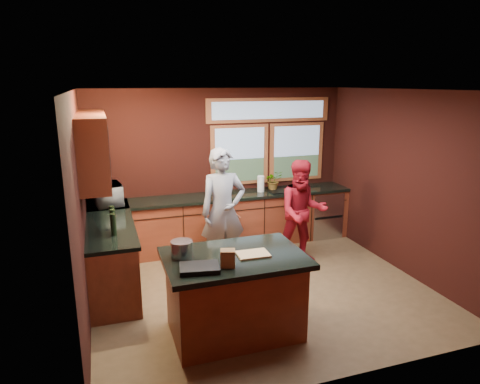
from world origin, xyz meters
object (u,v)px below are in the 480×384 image
person_red (302,212)px  stock_pot (182,249)px  island (234,294)px  person_grey (223,211)px  cutting_board (253,254)px

person_red → stock_pot: bearing=-133.4°
island → person_red: (1.63, 1.60, 0.34)m
person_grey → stock_pot: (-0.90, -1.49, 0.09)m
person_red → island: bearing=-122.5°
person_red → cutting_board: 2.19m
person_red → stock_pot: 2.63m
person_grey → person_red: person_grey is taller
island → cutting_board: size_ratio=4.43×
person_red → cutting_board: person_red is taller
island → cutting_board: cutting_board is taller
cutting_board → stock_pot: stock_pot is taller
person_grey → cutting_board: size_ratio=5.38×
cutting_board → stock_pot: bearing=165.1°
person_grey → stock_pot: 1.74m
island → person_grey: bearing=78.0°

